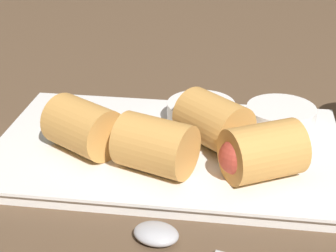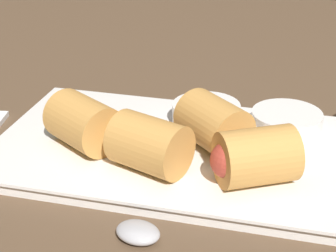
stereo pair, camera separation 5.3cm
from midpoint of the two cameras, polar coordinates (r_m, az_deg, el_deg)
The scene contains 9 objects.
table_surface at distance 57.61cm, azimuth 0.89°, elevation -3.60°, with size 180.00×140.00×2.00cm.
serving_plate at distance 55.85cm, azimuth 2.74°, elevation -2.60°, with size 34.13×21.36×1.50cm.
roll_front_left at distance 50.29cm, azimuth 0.75°, elevation -1.84°, with size 7.98×7.03×5.04cm.
roll_front_right at distance 54.56cm, azimuth -6.10°, elevation 0.39°, with size 8.26×7.79×5.04cm.
roll_back_left at distance 49.10cm, azimuth 11.62°, elevation -3.19°, with size 8.21×7.60×5.04cm.
roll_back_right at distance 54.80cm, azimuth 7.23°, elevation 0.45°, with size 8.26×8.17×5.04cm.
dipping_bowl_near at distance 59.28cm, azimuth 6.47°, elevation 1.22°, with size 7.18×7.18×2.28cm.
dipping_bowl_far at distance 59.00cm, azimuth 14.50°, elevation 0.37°, with size 7.18×7.18×2.28cm.
spoon at distance 44.33cm, azimuth 2.42°, elevation -11.57°, with size 17.52×5.86×1.28cm.
Camera 2 is at (14.19, -47.94, 29.91)cm, focal length 60.00 mm.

